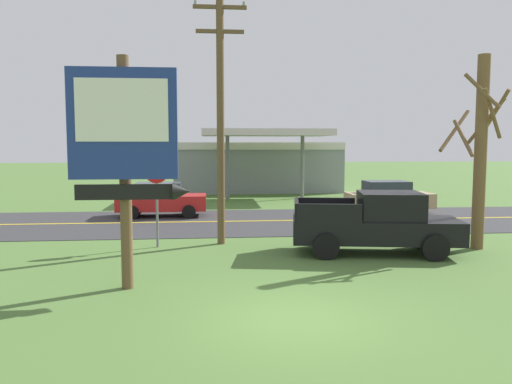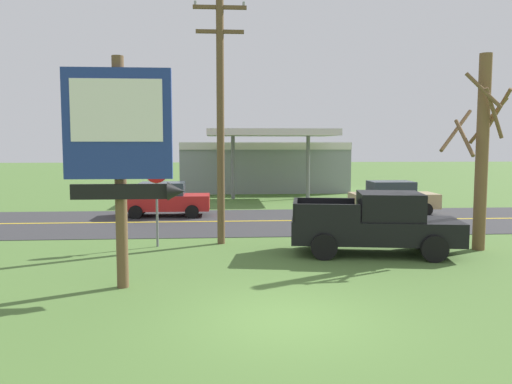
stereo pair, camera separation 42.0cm
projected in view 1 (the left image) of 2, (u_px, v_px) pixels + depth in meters
The scene contains 11 objects.
ground_plane at pixel (294, 319), 10.18m from camera, with size 180.00×180.00×0.00m, color #4C7033.
road_asphalt at pixel (245, 221), 23.06m from camera, with size 140.00×8.00×0.02m, color #333335.
road_centre_line at pixel (245, 221), 23.06m from camera, with size 126.00×0.20×0.01m, color gold.
motel_sign at pixel (126, 143), 11.94m from camera, with size 2.78×0.54×5.52m.
stop_sign at pixel (157, 187), 17.13m from camera, with size 0.80×0.08×2.95m.
utility_pole at pixel (220, 112), 17.51m from camera, with size 1.81×0.26×8.56m.
bare_tree at pixel (480, 149), 16.80m from camera, with size 2.21×2.15×6.36m.
gas_station at pixel (257, 165), 38.25m from camera, with size 12.00×11.50×4.40m.
pickup_black_parked_on_lawn at pixel (377, 223), 16.24m from camera, with size 5.45×2.87×1.96m.
car_tan_near_lane at pixel (388, 197), 25.67m from camera, with size 4.20×2.00×1.64m.
car_red_mid_lane at pixel (161, 199), 24.60m from camera, with size 4.20×2.00×1.64m.
Camera 1 is at (-1.70, -9.78, 3.46)m, focal length 35.98 mm.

